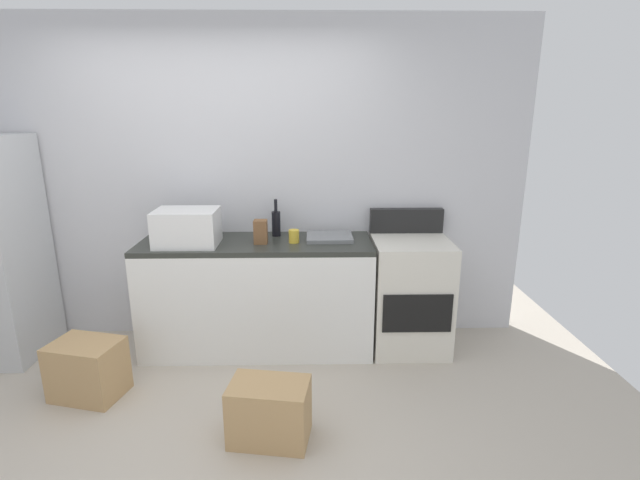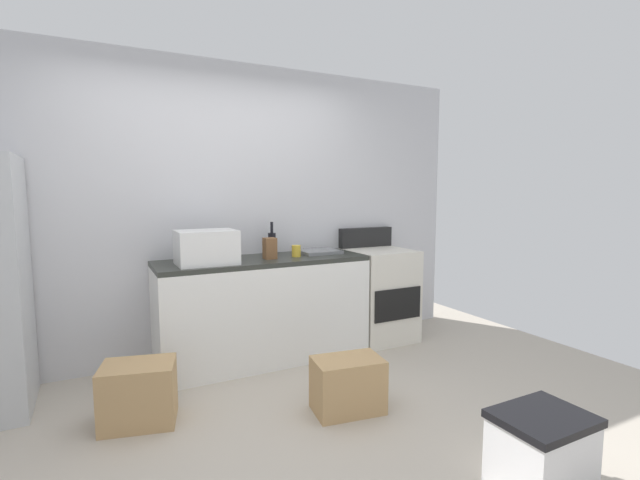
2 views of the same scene
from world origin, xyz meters
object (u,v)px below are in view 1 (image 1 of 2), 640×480
(knife_block, at_px, (261,232))
(cardboard_box_large, at_px, (88,369))
(wine_bottle, at_px, (276,223))
(cardboard_box_medium, at_px, (269,412))
(stove_oven, at_px, (409,292))
(microwave, at_px, (187,227))
(coffee_mug, at_px, (294,236))

(knife_block, bearing_deg, cardboard_box_large, -151.44)
(wine_bottle, bearing_deg, knife_block, -115.47)
(wine_bottle, height_order, knife_block, wine_bottle)
(wine_bottle, xyz_separation_m, cardboard_box_large, (-1.23, -0.83, -0.81))
(wine_bottle, xyz_separation_m, cardboard_box_medium, (0.03, -1.30, -0.83))
(stove_oven, bearing_deg, knife_block, -177.38)
(microwave, xyz_separation_m, coffee_mug, (0.80, 0.05, -0.09))
(microwave, relative_size, cardboard_box_medium, 1.00)
(wine_bottle, relative_size, cardboard_box_medium, 0.66)
(microwave, xyz_separation_m, wine_bottle, (0.65, 0.25, -0.03))
(stove_oven, distance_m, microwave, 1.81)
(microwave, xyz_separation_m, cardboard_box_large, (-0.59, -0.58, -0.84))
(microwave, height_order, cardboard_box_large, microwave)
(wine_bottle, relative_size, cardboard_box_large, 0.67)
(microwave, distance_m, coffee_mug, 0.80)
(cardboard_box_medium, bearing_deg, knife_block, 97.06)
(stove_oven, distance_m, wine_bottle, 1.21)
(knife_block, bearing_deg, stove_oven, 2.62)
(stove_oven, height_order, coffee_mug, stove_oven)
(cardboard_box_medium, bearing_deg, cardboard_box_large, 159.62)
(stove_oven, xyz_separation_m, microwave, (-1.72, -0.09, 0.57))
(coffee_mug, relative_size, cardboard_box_large, 0.22)
(microwave, distance_m, knife_block, 0.55)
(microwave, height_order, coffee_mug, microwave)
(coffee_mug, distance_m, knife_block, 0.26)
(stove_oven, bearing_deg, cardboard_box_large, -163.81)
(microwave, relative_size, cardboard_box_large, 1.03)
(microwave, bearing_deg, wine_bottle, 21.15)
(stove_oven, relative_size, wine_bottle, 3.67)
(wine_bottle, xyz_separation_m, knife_block, (-0.10, -0.22, -0.02))
(wine_bottle, relative_size, coffee_mug, 3.00)
(wine_bottle, height_order, cardboard_box_medium, wine_bottle)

